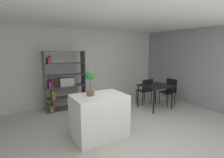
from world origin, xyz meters
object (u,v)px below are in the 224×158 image
kitchen_island (99,116)px  dining_chair_far (146,89)px  dining_table (155,88)px  dining_chair_window_side (169,89)px  potted_plant_on_island (90,80)px  open_bookshelf (63,82)px

kitchen_island → dining_chair_far: (2.41, 1.18, 0.08)m
dining_table → dining_chair_window_side: 0.69m
dining_table → potted_plant_on_island: bearing=-165.3°
potted_plant_on_island → open_bookshelf: bearing=90.3°
open_bookshelf → dining_table: 2.97m
dining_table → kitchen_island: bearing=-163.1°
kitchen_island → dining_chair_window_side: kitchen_island is taller
kitchen_island → dining_chair_far: size_ratio=1.26×
dining_table → dining_chair_window_side: size_ratio=1.03×
dining_chair_far → open_bookshelf: bearing=-19.8°
open_bookshelf → dining_chair_far: bearing=-20.8°
kitchen_island → dining_table: kitchen_island is taller
kitchen_island → open_bookshelf: bearing=94.9°
kitchen_island → open_bookshelf: open_bookshelf is taller
open_bookshelf → potted_plant_on_island: bearing=-89.7°
open_bookshelf → dining_table: open_bookshelf is taller
kitchen_island → dining_table: (2.41, 0.73, 0.21)m
potted_plant_on_island → dining_chair_far: potted_plant_on_island is taller
dining_chair_far → dining_chair_window_side: bearing=147.3°
open_bookshelf → dining_chair_far: size_ratio=2.07×
potted_plant_on_island → open_bookshelf: 2.15m
kitchen_island → open_bookshelf: 2.21m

